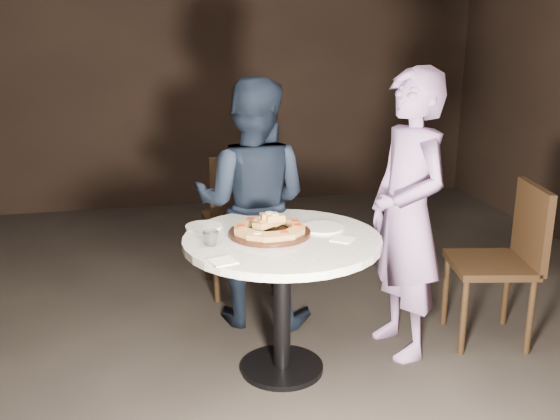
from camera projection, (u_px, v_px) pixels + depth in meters
name	position (u px, v px, depth m)	size (l,w,h in m)	color
floor	(264.00, 369.00, 3.44)	(7.00, 7.00, 0.00)	black
table	(282.00, 263.00, 3.26)	(1.05, 1.05, 0.77)	black
serving_board	(270.00, 233.00, 3.25)	(0.43, 0.43, 0.02)	black
focaccia_pile	(270.00, 226.00, 3.24)	(0.39, 0.37, 0.10)	#AF7F44
plate_left	(204.00, 226.00, 3.37)	(0.20, 0.20, 0.01)	white
plate_right	(323.00, 228.00, 3.34)	(0.23, 0.23, 0.01)	white
water_glass	(211.00, 238.00, 3.08)	(0.08, 0.08, 0.07)	silver
napkin_near	(223.00, 261.00, 2.87)	(0.11, 0.11, 0.01)	white
napkin_far	(342.00, 239.00, 3.17)	(0.10, 0.10, 0.01)	white
chair_far	(242.00, 214.00, 4.27)	(0.49, 0.51, 1.01)	black
chair_right	(508.00, 253.00, 3.64)	(0.55, 0.53, 0.95)	black
diner_navy	(252.00, 204.00, 3.84)	(0.75, 0.58, 1.54)	black
diner_teal	(407.00, 216.00, 3.45)	(0.59, 0.39, 1.62)	#866DA9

